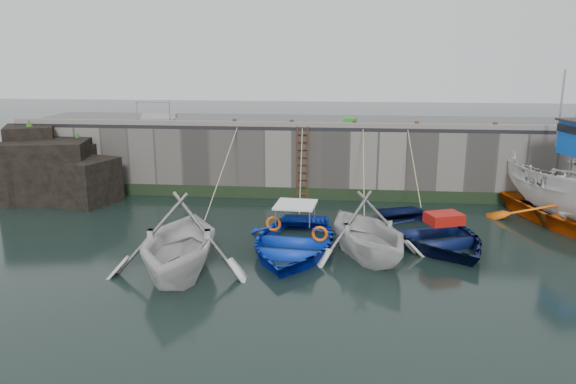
# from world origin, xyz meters

# --- Properties ---
(ground) EXTENTS (120.00, 120.00, 0.00)m
(ground) POSITION_xyz_m (0.00, 0.00, 0.00)
(ground) COLOR black
(ground) RESTS_ON ground
(quay_back) EXTENTS (30.00, 5.00, 3.00)m
(quay_back) POSITION_xyz_m (0.00, 12.50, 1.50)
(quay_back) COLOR slate
(quay_back) RESTS_ON ground
(road_back) EXTENTS (30.00, 5.00, 0.16)m
(road_back) POSITION_xyz_m (0.00, 12.50, 3.08)
(road_back) COLOR black
(road_back) RESTS_ON quay_back
(kerb_back) EXTENTS (30.00, 0.30, 0.20)m
(kerb_back) POSITION_xyz_m (0.00, 10.15, 3.26)
(kerb_back) COLOR slate
(kerb_back) RESTS_ON road_back
(algae_back) EXTENTS (30.00, 0.08, 0.50)m
(algae_back) POSITION_xyz_m (0.00, 9.96, 0.25)
(algae_back) COLOR black
(algae_back) RESTS_ON ground
(rock_outcrop) EXTENTS (5.85, 4.24, 3.41)m
(rock_outcrop) POSITION_xyz_m (-12.92, 9.11, 1.26)
(rock_outcrop) COLOR black
(rock_outcrop) RESTS_ON ground
(ladder) EXTENTS (0.51, 0.08, 3.20)m
(ladder) POSITION_xyz_m (-2.00, 9.91, 1.59)
(ladder) COLOR #3F1E0F
(ladder) RESTS_ON ground
(boat_near_white) EXTENTS (4.78, 5.41, 2.66)m
(boat_near_white) POSITION_xyz_m (-4.90, 1.19, 0.00)
(boat_near_white) COLOR silver
(boat_near_white) RESTS_ON ground
(boat_near_white_rope) EXTENTS (0.04, 6.83, 3.10)m
(boat_near_white_rope) POSITION_xyz_m (-4.90, 6.84, 0.00)
(boat_near_white_rope) COLOR tan
(boat_near_white_rope) RESTS_ON ground
(boat_near_blue) EXTENTS (4.31, 5.75, 1.13)m
(boat_near_blue) POSITION_xyz_m (-1.79, 3.40, 0.00)
(boat_near_blue) COLOR #0C31BD
(boat_near_blue) RESTS_ON ground
(boat_near_blue_rope) EXTENTS (0.04, 4.86, 3.10)m
(boat_near_blue_rope) POSITION_xyz_m (-1.79, 7.95, 0.00)
(boat_near_blue_rope) COLOR tan
(boat_near_blue_rope) RESTS_ON ground
(boat_near_blacktrim) EXTENTS (5.38, 5.69, 2.37)m
(boat_near_blacktrim) POSITION_xyz_m (0.57, 3.11, 0.00)
(boat_near_blacktrim) COLOR silver
(boat_near_blacktrim) RESTS_ON ground
(boat_near_blacktrim_rope) EXTENTS (0.04, 5.11, 3.10)m
(boat_near_blacktrim_rope) POSITION_xyz_m (0.57, 7.80, 0.00)
(boat_near_blacktrim_rope) COLOR tan
(boat_near_blacktrim_rope) RESTS_ON ground
(boat_near_navy) EXTENTS (5.85, 6.78, 1.18)m
(boat_near_navy) POSITION_xyz_m (2.77, 4.76, 0.00)
(boat_near_navy) COLOR #09123B
(boat_near_navy) RESTS_ON ground
(boat_near_navy_rope) EXTENTS (0.04, 3.78, 3.10)m
(boat_near_navy_rope) POSITION_xyz_m (2.77, 8.63, 0.00)
(boat_near_navy_rope) COLOR tan
(boat_near_navy_rope) RESTS_ON ground
(boat_far_white) EXTENTS (4.58, 8.16, 5.97)m
(boat_far_white) POSITION_xyz_m (8.39, 7.88, 1.24)
(boat_far_white) COLOR white
(boat_far_white) RESTS_ON ground
(fish_crate) EXTENTS (0.58, 0.43, 0.33)m
(fish_crate) POSITION_xyz_m (-0.00, 10.76, 3.33)
(fish_crate) COLOR #22971B
(fish_crate) RESTS_ON road_back
(railing) EXTENTS (1.60, 1.05, 1.00)m
(railing) POSITION_xyz_m (-8.75, 11.25, 3.36)
(railing) COLOR #A5A8AD
(railing) RESTS_ON road_back
(bollard_a) EXTENTS (0.18, 0.18, 0.28)m
(bollard_a) POSITION_xyz_m (-5.00, 10.25, 3.30)
(bollard_a) COLOR #3F1E0F
(bollard_a) RESTS_ON road_back
(bollard_b) EXTENTS (0.18, 0.18, 0.28)m
(bollard_b) POSITION_xyz_m (-2.50, 10.25, 3.30)
(bollard_b) COLOR #3F1E0F
(bollard_b) RESTS_ON road_back
(bollard_c) EXTENTS (0.18, 0.18, 0.28)m
(bollard_c) POSITION_xyz_m (0.20, 10.25, 3.30)
(bollard_c) COLOR #3F1E0F
(bollard_c) RESTS_ON road_back
(bollard_d) EXTENTS (0.18, 0.18, 0.28)m
(bollard_d) POSITION_xyz_m (2.80, 10.25, 3.30)
(bollard_d) COLOR #3F1E0F
(bollard_d) RESTS_ON road_back
(bollard_e) EXTENTS (0.18, 0.18, 0.28)m
(bollard_e) POSITION_xyz_m (6.00, 10.25, 3.30)
(bollard_e) COLOR #3F1E0F
(bollard_e) RESTS_ON road_back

